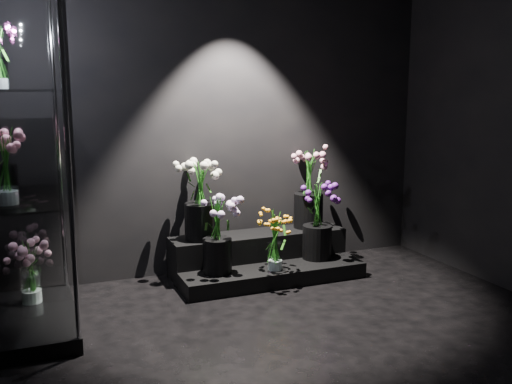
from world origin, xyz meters
TOP-DOWN VIEW (x-y plane):
  - floor at (0.00, 0.00)m, footprint 4.00×4.00m
  - wall_back at (0.00, 2.00)m, footprint 4.00×0.00m
  - display_riser at (0.29, 1.68)m, footprint 1.59×0.71m
  - display_case at (-1.66, 1.20)m, footprint 0.64×1.07m
  - bouquet_orange_bells at (0.28, 1.38)m, footprint 0.33×0.33m
  - bouquet_lilac at (-0.19, 1.49)m, footprint 0.43×0.43m
  - bouquet_purple at (0.76, 1.54)m, footprint 0.42×0.42m
  - bouquet_cream_roses at (-0.24, 1.77)m, footprint 0.47×0.47m
  - bouquet_pink_roses at (0.80, 1.80)m, footprint 0.43×0.43m
  - bouquet_case_pink at (-1.70, 0.98)m, footprint 0.36×0.36m
  - bouquet_case_base_pink at (-1.61, 1.43)m, footprint 0.41×0.41m

SIDE VIEW (x-z plane):
  - floor at x=0.00m, z-range 0.00..0.00m
  - display_riser at x=0.29m, z-range -0.03..0.32m
  - bouquet_case_base_pink at x=-1.61m, z-range 0.12..0.58m
  - bouquet_orange_bells at x=0.28m, z-range 0.14..0.64m
  - bouquet_lilac at x=-0.19m, z-range 0.17..0.80m
  - bouquet_purple at x=0.76m, z-range 0.16..0.83m
  - bouquet_cream_roses at x=-0.24m, z-range 0.40..1.08m
  - bouquet_pink_roses at x=0.80m, z-range 0.40..1.12m
  - bouquet_case_pink at x=-1.70m, z-range 0.93..1.40m
  - display_case at x=-1.66m, z-range 0.00..2.36m
  - wall_back at x=0.00m, z-range -0.60..3.40m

